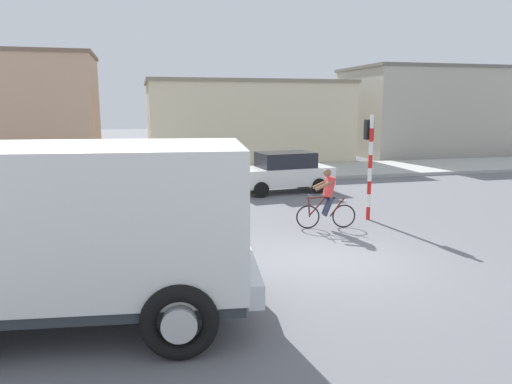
{
  "coord_description": "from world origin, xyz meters",
  "views": [
    {
      "loc": [
        -4.16,
        -9.58,
        3.52
      ],
      "look_at": [
        -1.15,
        2.5,
        1.2
      ],
      "focal_mm": 33.33,
      "sensor_mm": 36.0,
      "label": 1
    }
  ],
  "objects_px": {
    "car_red_near": "(283,172)",
    "truck_foreground": "(78,224)",
    "cyclist": "(327,199)",
    "traffic_light_pole": "(369,152)"
  },
  "relations": [
    {
      "from": "car_red_near",
      "to": "truck_foreground",
      "type": "bearing_deg",
      "value": -122.11
    },
    {
      "from": "cyclist",
      "to": "car_red_near",
      "type": "height_order",
      "value": "cyclist"
    },
    {
      "from": "car_red_near",
      "to": "cyclist",
      "type": "bearing_deg",
      "value": -94.88
    },
    {
      "from": "truck_foreground",
      "to": "car_red_near",
      "type": "relative_size",
      "value": 1.36
    },
    {
      "from": "cyclist",
      "to": "car_red_near",
      "type": "bearing_deg",
      "value": 85.12
    },
    {
      "from": "truck_foreground",
      "to": "cyclist",
      "type": "height_order",
      "value": "truck_foreground"
    },
    {
      "from": "truck_foreground",
      "to": "traffic_light_pole",
      "type": "bearing_deg",
      "value": 35.04
    },
    {
      "from": "truck_foreground",
      "to": "traffic_light_pole",
      "type": "xyz_separation_m",
      "value": [
        7.76,
        5.44,
        0.4
      ]
    },
    {
      "from": "truck_foreground",
      "to": "cyclist",
      "type": "xyz_separation_m",
      "value": [
        6.11,
        4.71,
        -0.8
      ]
    },
    {
      "from": "truck_foreground",
      "to": "car_red_near",
      "type": "xyz_separation_m",
      "value": [
        6.61,
        10.53,
        -0.85
      ]
    }
  ]
}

